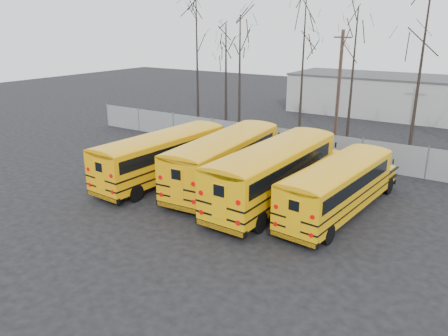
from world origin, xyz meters
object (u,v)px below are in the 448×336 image
Objects in this scene: bus_a at (164,153)px; bus_c at (276,168)px; bus_d at (339,183)px; utility_pole_left at (339,85)px; bus_b at (226,156)px.

bus_c is at bearing 8.35° from bus_a.
bus_d is 1.17× the size of utility_pole_left.
utility_pole_left is at bearing 74.49° from bus_a.
bus_b is at bearing 22.52° from bus_a.
utility_pole_left reaches higher than bus_a.
bus_b is at bearing -82.56° from utility_pole_left.
utility_pole_left is (5.34, 15.34, 2.74)m from bus_a.
bus_c is (3.54, -0.66, 0.05)m from bus_b.
utility_pole_left reaches higher than bus_b.
bus_a is 3.87m from bus_b.
bus_c reaches higher than bus_a.
bus_d is at bearing 5.38° from bus_c.
bus_d is at bearing -7.54° from bus_b.
bus_a is 7.22m from bus_c.
bus_b is 14.44m from utility_pole_left.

